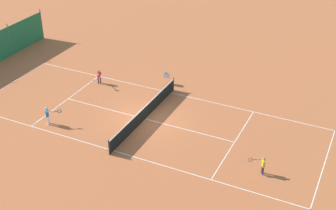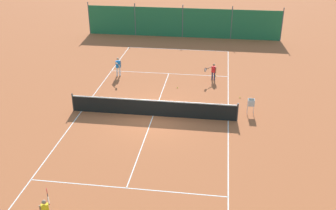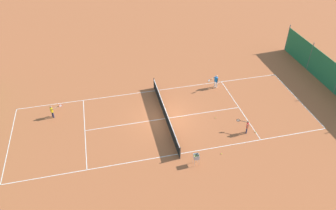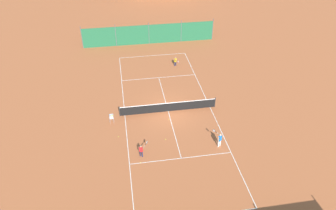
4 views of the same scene
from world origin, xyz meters
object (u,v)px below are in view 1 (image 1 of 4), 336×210
(player_near_service, at_px, (48,114))
(tennis_ball_far_corner, at_px, (130,113))
(player_far_baseline, at_px, (99,76))
(tennis_ball_mid_court, at_px, (93,80))
(ball_hopper, at_px, (167,76))
(player_far_service, at_px, (262,164))
(tennis_ball_by_net_left, at_px, (102,100))
(tennis_net, at_px, (145,113))
(tennis_ball_near_corner, at_px, (140,81))

(player_near_service, distance_m, tennis_ball_far_corner, 5.50)
(player_far_baseline, bearing_deg, player_near_service, 1.39)
(tennis_ball_mid_court, distance_m, ball_hopper, 5.84)
(player_near_service, height_order, player_far_service, player_near_service)
(tennis_ball_far_corner, bearing_deg, player_near_service, -50.25)
(player_far_service, relative_size, tennis_ball_by_net_left, 16.93)
(player_far_service, bearing_deg, tennis_ball_mid_court, -110.18)
(tennis_net, distance_m, player_near_service, 6.42)
(player_far_baseline, relative_size, tennis_ball_far_corner, 17.40)
(player_far_service, xyz_separation_m, tennis_ball_near_corner, (-7.13, -11.78, -0.62))
(tennis_ball_mid_court, xyz_separation_m, ball_hopper, (-2.05, 5.43, 0.63))
(player_far_baseline, relative_size, tennis_ball_by_net_left, 17.40)
(tennis_net, distance_m, tennis_ball_near_corner, 5.69)
(tennis_net, bearing_deg, player_far_service, 75.19)
(tennis_net, height_order, tennis_ball_near_corner, tennis_net)
(tennis_net, xyz_separation_m, ball_hopper, (-5.30, -0.93, 0.16))
(tennis_net, bearing_deg, player_near_service, -58.61)
(tennis_ball_mid_court, bearing_deg, player_far_service, 69.82)
(ball_hopper, bearing_deg, player_near_service, -27.73)
(player_far_baseline, bearing_deg, tennis_net, 61.44)
(player_near_service, distance_m, ball_hopper, 9.76)
(player_far_service, height_order, ball_hopper, player_far_service)
(tennis_net, distance_m, ball_hopper, 5.38)
(player_near_service, height_order, ball_hopper, player_near_service)
(tennis_ball_near_corner, height_order, ball_hopper, ball_hopper)
(tennis_net, distance_m, tennis_ball_by_net_left, 4.11)
(tennis_ball_far_corner, bearing_deg, player_far_service, 76.20)
(tennis_net, bearing_deg, tennis_ball_by_net_left, -102.46)
(tennis_net, bearing_deg, tennis_ball_mid_court, -117.01)
(player_far_service, xyz_separation_m, tennis_ball_mid_court, (-5.57, -15.15, -0.62))
(player_far_baseline, relative_size, player_far_service, 1.03)
(player_far_service, xyz_separation_m, tennis_ball_far_corner, (-2.47, -10.06, -0.62))
(tennis_ball_far_corner, height_order, tennis_ball_by_net_left, same)
(tennis_ball_mid_court, bearing_deg, tennis_ball_far_corner, 58.66)
(player_far_baseline, height_order, tennis_ball_far_corner, player_far_baseline)
(player_far_service, xyz_separation_m, tennis_ball_by_net_left, (-3.20, -12.77, -0.62))
(tennis_net, xyz_separation_m, player_far_baseline, (-3.06, -5.63, 0.17))
(player_far_baseline, bearing_deg, tennis_ball_far_corner, 56.16)
(tennis_ball_by_net_left, xyz_separation_m, ball_hopper, (-4.42, 3.05, 0.63))
(tennis_ball_by_net_left, distance_m, ball_hopper, 5.40)
(tennis_ball_far_corner, relative_size, ball_hopper, 0.07)
(player_far_baseline, bearing_deg, tennis_ball_mid_court, -103.90)
(player_far_baseline, xyz_separation_m, tennis_ball_far_corner, (2.92, 4.35, -0.64))
(player_far_baseline, xyz_separation_m, tennis_ball_near_corner, (-1.75, 2.63, -0.64))
(tennis_ball_far_corner, bearing_deg, tennis_ball_mid_court, -121.34)
(player_far_service, xyz_separation_m, ball_hopper, (-7.62, -9.72, 0.00))
(tennis_net, bearing_deg, tennis_ball_near_corner, -148.07)
(player_far_baseline, height_order, tennis_ball_near_corner, player_far_baseline)
(tennis_ball_far_corner, relative_size, tennis_ball_mid_court, 1.00)
(tennis_ball_near_corner, xyz_separation_m, tennis_ball_far_corner, (4.66, 1.72, 0.00))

